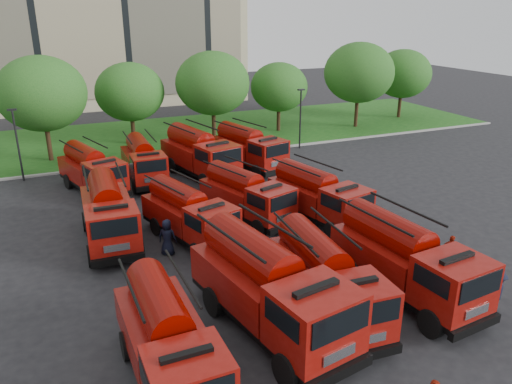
% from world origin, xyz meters
% --- Properties ---
extents(ground, '(140.00, 140.00, 0.00)m').
position_xyz_m(ground, '(0.00, 0.00, 0.00)').
color(ground, black).
rests_on(ground, ground).
extents(lawn, '(70.00, 16.00, 0.12)m').
position_xyz_m(lawn, '(0.00, 26.00, 0.06)').
color(lawn, '#124312').
rests_on(lawn, ground).
extents(curb, '(70.00, 0.30, 0.14)m').
position_xyz_m(curb, '(0.00, 17.90, 0.07)').
color(curb, gray).
rests_on(curb, ground).
extents(tree_2, '(6.72, 6.72, 8.22)m').
position_xyz_m(tree_2, '(-8.00, 21.50, 5.35)').
color(tree_2, '#382314').
rests_on(tree_2, ground).
extents(tree_3, '(5.88, 5.88, 7.19)m').
position_xyz_m(tree_3, '(-1.00, 24.00, 4.68)').
color(tree_3, '#382314').
rests_on(tree_3, ground).
extents(tree_4, '(6.55, 6.55, 8.01)m').
position_xyz_m(tree_4, '(6.00, 22.50, 5.22)').
color(tree_4, '#382314').
rests_on(tree_4, ground).
extents(tree_5, '(5.46, 5.46, 6.68)m').
position_xyz_m(tree_5, '(13.00, 23.50, 4.35)').
color(tree_5, '#382314').
rests_on(tree_5, ground).
extents(tree_6, '(6.89, 6.89, 8.42)m').
position_xyz_m(tree_6, '(21.00, 22.00, 5.49)').
color(tree_6, '#382314').
rests_on(tree_6, ground).
extents(tree_7, '(6.05, 6.05, 7.39)m').
position_xyz_m(tree_7, '(28.00, 24.00, 4.82)').
color(tree_7, '#382314').
rests_on(tree_7, ground).
extents(lamp_post_0, '(0.60, 0.25, 5.11)m').
position_xyz_m(lamp_post_0, '(-10.00, 17.20, 2.90)').
color(lamp_post_0, black).
rests_on(lamp_post_0, ground).
extents(lamp_post_1, '(0.60, 0.25, 5.11)m').
position_xyz_m(lamp_post_1, '(12.00, 17.20, 2.90)').
color(lamp_post_1, black).
rests_on(lamp_post_1, ground).
extents(fire_truck_0, '(2.55, 6.74, 3.05)m').
position_xyz_m(fire_truck_0, '(-5.47, -6.66, 1.54)').
color(fire_truck_0, black).
rests_on(fire_truck_0, ground).
extents(fire_truck_1, '(4.02, 8.20, 3.57)m').
position_xyz_m(fire_truck_1, '(-1.36, -5.39, 1.80)').
color(fire_truck_1, black).
rests_on(fire_truck_1, ground).
extents(fire_truck_2, '(2.92, 7.07, 3.15)m').
position_xyz_m(fire_truck_2, '(1.05, -5.36, 1.59)').
color(fire_truck_2, black).
rests_on(fire_truck_2, ground).
extents(fire_truck_3, '(3.24, 7.49, 3.31)m').
position_xyz_m(fire_truck_3, '(4.85, -5.45, 1.67)').
color(fire_truck_3, black).
rests_on(fire_truck_3, ground).
extents(fire_truck_4, '(2.81, 7.10, 3.18)m').
position_xyz_m(fire_truck_4, '(-5.72, 4.83, 1.60)').
color(fire_truck_4, black).
rests_on(fire_truck_4, ground).
extents(fire_truck_5, '(3.91, 6.74, 2.91)m').
position_xyz_m(fire_truck_5, '(-1.91, 3.35, 1.46)').
color(fire_truck_5, black).
rests_on(fire_truck_5, ground).
extents(fire_truck_6, '(4.01, 6.72, 2.90)m').
position_xyz_m(fire_truck_6, '(1.87, 4.73, 1.46)').
color(fire_truck_6, black).
rests_on(fire_truck_6, ground).
extents(fire_truck_7, '(3.68, 6.97, 3.02)m').
position_xyz_m(fire_truck_7, '(5.49, 2.90, 1.52)').
color(fire_truck_7, black).
rests_on(fire_truck_7, ground).
extents(fire_truck_8, '(4.00, 6.88, 2.97)m').
position_xyz_m(fire_truck_8, '(-5.69, 12.97, 1.49)').
color(fire_truck_8, black).
rests_on(fire_truck_8, ground).
extents(fire_truck_9, '(2.44, 6.46, 2.92)m').
position_xyz_m(fire_truck_9, '(-2.16, 13.76, 1.47)').
color(fire_truck_9, black).
rests_on(fire_truck_9, ground).
extents(fire_truck_10, '(4.19, 7.84, 3.39)m').
position_xyz_m(fire_truck_10, '(1.76, 13.26, 1.71)').
color(fire_truck_10, black).
rests_on(fire_truck_10, ground).
extents(fire_truck_11, '(4.05, 7.26, 3.13)m').
position_xyz_m(fire_truck_11, '(5.72, 13.64, 1.58)').
color(fire_truck_11, black).
rests_on(fire_truck_11, ground).
extents(firefighter_0, '(0.62, 0.47, 1.65)m').
position_xyz_m(firefighter_0, '(5.49, -8.02, 0.00)').
color(firefighter_0, maroon).
rests_on(firefighter_0, ground).
extents(firefighter_2, '(0.77, 1.03, 1.56)m').
position_xyz_m(firefighter_2, '(8.53, -4.31, 0.00)').
color(firefighter_2, maroon).
rests_on(firefighter_2, ground).
extents(firefighter_3, '(1.33, 1.11, 1.83)m').
position_xyz_m(firefighter_3, '(7.44, -7.89, 0.00)').
color(firefighter_3, black).
rests_on(firefighter_3, ground).
extents(firefighter_4, '(1.07, 0.95, 1.83)m').
position_xyz_m(firefighter_4, '(-3.36, 2.16, 0.00)').
color(firefighter_4, black).
rests_on(firefighter_4, ground).
extents(firefighter_5, '(1.44, 0.73, 1.50)m').
position_xyz_m(firefighter_5, '(5.04, 2.68, 0.00)').
color(firefighter_5, maroon).
rests_on(firefighter_5, ground).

